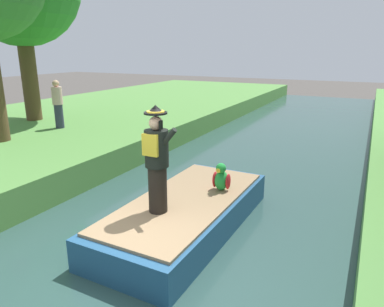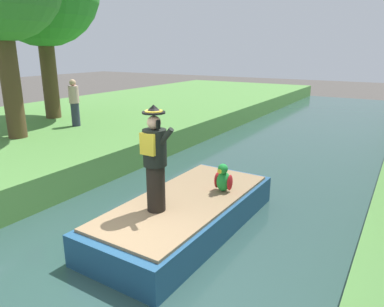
# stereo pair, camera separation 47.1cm
# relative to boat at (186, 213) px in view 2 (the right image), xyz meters

# --- Properties ---
(ground_plane) EXTENTS (80.00, 80.00, 0.00)m
(ground_plane) POSITION_rel_boat_xyz_m (0.00, -1.82, -0.40)
(ground_plane) COLOR #4C4742
(canal_water) EXTENTS (6.04, 48.00, 0.10)m
(canal_water) POSITION_rel_boat_xyz_m (0.00, -1.82, -0.35)
(canal_water) COLOR #2D4C47
(canal_water) RESTS_ON ground
(boat) EXTENTS (1.87, 4.23, 0.61)m
(boat) POSITION_rel_boat_xyz_m (0.00, 0.00, 0.00)
(boat) COLOR #23517A
(boat) RESTS_ON canal_water
(person_pirate) EXTENTS (0.61, 0.42, 1.85)m
(person_pirate) POSITION_rel_boat_xyz_m (-0.17, -0.69, 1.23)
(person_pirate) COLOR black
(person_pirate) RESTS_ON boat
(parrot_plush) EXTENTS (0.36, 0.35, 0.57)m
(parrot_plush) POSITION_rel_boat_xyz_m (0.43, 0.71, 0.55)
(parrot_plush) COLOR green
(parrot_plush) RESTS_ON boat
(person_bystander) EXTENTS (0.34, 0.34, 1.60)m
(person_bystander) POSITION_rel_boat_xyz_m (-6.48, 3.11, 1.26)
(person_bystander) COLOR #33384C
(person_bystander) RESTS_ON grass_bank_near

